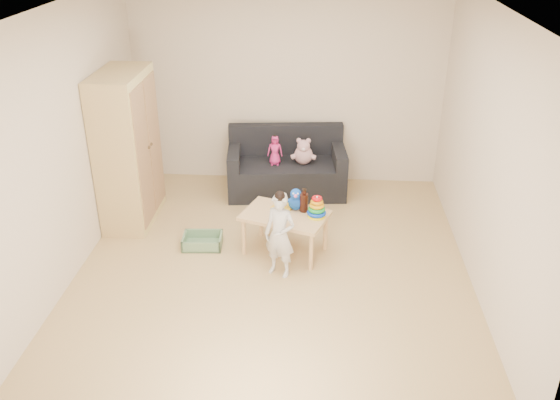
# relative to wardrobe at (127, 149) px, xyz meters

# --- Properties ---
(room) EXTENTS (4.50, 4.50, 4.50)m
(room) POSITION_rel_wardrobe_xyz_m (1.74, -0.95, 0.41)
(room) COLOR tan
(room) RESTS_ON ground
(wardrobe) EXTENTS (0.49, 0.99, 1.77)m
(wardrobe) POSITION_rel_wardrobe_xyz_m (0.00, 0.00, 0.00)
(wardrobe) COLOR #DBC778
(wardrobe) RESTS_ON ground
(sofa) EXTENTS (1.56, 0.89, 0.42)m
(sofa) POSITION_rel_wardrobe_xyz_m (1.77, 0.84, -0.68)
(sofa) COLOR black
(sofa) RESTS_ON ground
(play_table) EXTENTS (1.01, 0.81, 0.46)m
(play_table) POSITION_rel_wardrobe_xyz_m (1.84, -0.64, -0.66)
(play_table) COLOR tan
(play_table) RESTS_ON ground
(storage_bin) EXTENTS (0.44, 0.34, 0.13)m
(storage_bin) POSITION_rel_wardrobe_xyz_m (0.93, -0.59, -0.82)
(storage_bin) COLOR #688E66
(storage_bin) RESTS_ON ground
(toddler) EXTENTS (0.39, 0.33, 0.88)m
(toddler) POSITION_rel_wardrobe_xyz_m (1.82, -1.07, -0.45)
(toddler) COLOR silver
(toddler) RESTS_ON ground
(pink_bear) EXTENTS (0.26, 0.23, 0.29)m
(pink_bear) POSITION_rel_wardrobe_xyz_m (1.98, 0.82, -0.32)
(pink_bear) COLOR #D79FA9
(pink_bear) RESTS_ON sofa
(doll) EXTENTS (0.19, 0.14, 0.37)m
(doll) POSITION_rel_wardrobe_xyz_m (1.63, 0.77, -0.28)
(doll) COLOR #E82B82
(doll) RESTS_ON sofa
(ring_stacker) EXTENTS (0.20, 0.20, 0.23)m
(ring_stacker) POSITION_rel_wardrobe_xyz_m (2.17, -0.68, -0.33)
(ring_stacker) COLOR #FFF50D
(ring_stacker) RESTS_ON play_table
(brown_bottle) EXTENTS (0.09, 0.09, 0.26)m
(brown_bottle) POSITION_rel_wardrobe_xyz_m (2.04, -0.56, -0.32)
(brown_bottle) COLOR black
(brown_bottle) RESTS_ON play_table
(blue_plush) EXTENTS (0.25, 0.22, 0.25)m
(blue_plush) POSITION_rel_wardrobe_xyz_m (1.95, -0.52, -0.30)
(blue_plush) COLOR blue
(blue_plush) RESTS_ON play_table
(wooden_figure) EXTENTS (0.05, 0.04, 0.10)m
(wooden_figure) POSITION_rel_wardrobe_xyz_m (1.81, -0.62, -0.38)
(wooden_figure) COLOR brown
(wooden_figure) RESTS_ON play_table
(yellow_book) EXTENTS (0.28, 0.28, 0.02)m
(yellow_book) POSITION_rel_wardrobe_xyz_m (1.82, -0.48, -0.42)
(yellow_book) COLOR yellow
(yellow_book) RESTS_ON play_table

